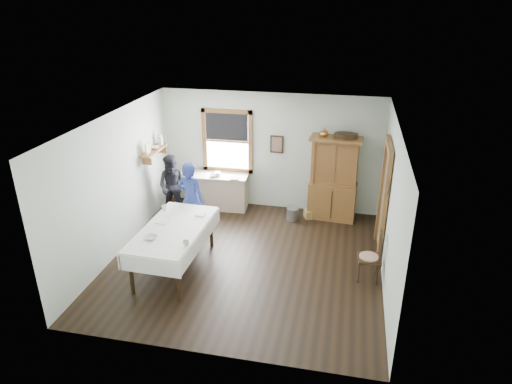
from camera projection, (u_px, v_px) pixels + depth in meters
room at (245, 196)px, 8.12m from camera, size 5.01×5.01×2.70m
window at (227, 138)px, 10.40m from camera, size 1.18×0.07×1.48m
doorway at (384, 198)px, 8.49m from camera, size 0.09×1.14×2.22m
wall_shelf at (155, 149)px, 9.86m from camera, size 0.24×1.00×0.44m
framed_picture at (277, 144)px, 10.21m from camera, size 0.30×0.04×0.40m
rug_beater at (389, 181)px, 7.77m from camera, size 0.01×0.27×0.27m
work_counter at (217, 191)px, 10.65m from camera, size 1.47×0.63×0.82m
china_hutch at (334, 179)px, 9.95m from camera, size 1.14×0.60×1.87m
dining_table at (175, 248)px, 8.27m from camera, size 1.15×2.10×0.83m
spindle_chair at (369, 256)px, 7.92m from camera, size 0.46×0.46×0.92m
pail at (292, 214)px, 10.16m from camera, size 0.30×0.30×0.28m
wicker_basket at (312, 214)px, 10.28m from camera, size 0.39×0.34×0.19m
woman_blue at (191, 202)px, 9.30m from camera, size 0.62×0.48×1.50m
figure_dark at (173, 189)px, 10.15m from camera, size 0.65×0.51×1.33m
table_cup_a at (186, 243)px, 7.52m from camera, size 0.13×0.13×0.09m
table_cup_b at (164, 208)px, 8.76m from camera, size 0.12×0.12×0.10m
table_bowl at (151, 237)px, 7.73m from camera, size 0.29×0.29×0.06m
counter_book at (231, 178)px, 10.29m from camera, size 0.18×0.23×0.02m
counter_bowl at (213, 176)px, 10.36m from camera, size 0.19×0.19×0.06m
shelf_bowl at (155, 147)px, 9.86m from camera, size 0.22×0.22×0.05m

